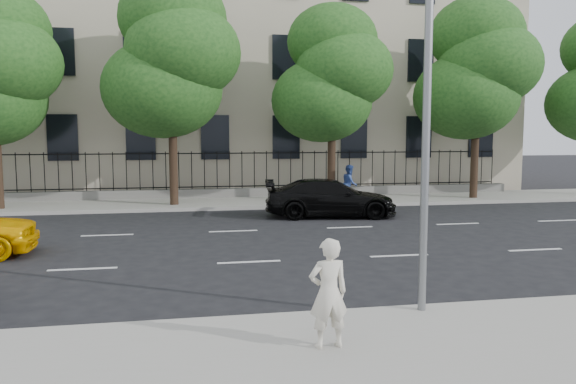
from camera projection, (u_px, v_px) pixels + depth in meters
name	position (u px, v px, depth m)	size (l,w,h in m)	color
ground	(263.00, 289.00, 11.69)	(120.00, 120.00, 0.00)	black
near_sidewalk	(303.00, 363.00, 7.77)	(60.00, 4.00, 0.15)	gray
far_sidewalk	(220.00, 203.00, 25.37)	(60.00, 4.00, 0.15)	gray
lane_markings	(240.00, 244.00, 16.33)	(49.60, 4.62, 0.01)	silver
masonry_building	(208.00, 34.00, 33.16)	(34.60, 12.11, 18.50)	beige
iron_fence	(217.00, 187.00, 26.97)	(30.00, 0.50, 2.20)	slate
street_light	(416.00, 25.00, 9.87)	(0.25, 3.32, 8.05)	slate
tree_c	(172.00, 57.00, 23.71)	(5.89, 5.50, 9.80)	#382619
tree_d	(332.00, 74.00, 25.05)	(5.34, 4.94, 8.84)	#382619
tree_e	(477.00, 69.00, 26.29)	(5.71, 5.31, 9.46)	#382619
black_sedan	(330.00, 198.00, 21.62)	(2.05, 5.04, 1.46)	black
woman_near	(328.00, 293.00, 8.08)	(0.59, 0.39, 1.61)	beige
pedestrian_far	(350.00, 183.00, 25.05)	(0.81, 0.63, 1.66)	#304A90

